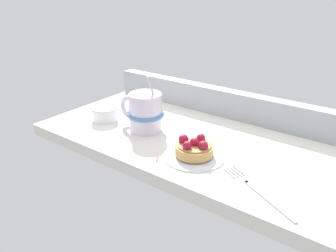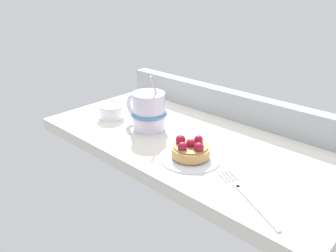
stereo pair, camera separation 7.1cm
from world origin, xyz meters
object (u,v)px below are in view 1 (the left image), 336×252
Objects in this scene: raspberry_tart at (194,148)px; dessert_fork at (257,190)px; coffee_mug at (144,112)px; dessert_plate at (194,155)px; sugar_bowl at (105,113)px.

raspberry_tart is 0.48× the size of dessert_fork.
coffee_mug reaches higher than dessert_fork.
dessert_plate and dessert_fork have the same top height.
raspberry_tart is (-0.03, -0.03, 1.76)cm from dessert_plate.
raspberry_tart is at bearing -130.56° from dessert_plate.
raspberry_tart is at bearing -14.90° from coffee_mug.
raspberry_tart is 28.81cm from sugar_bowl.
dessert_plate is 17.82cm from coffee_mug.
raspberry_tart is 17.47cm from coffee_mug.
coffee_mug is at bearing 7.81° from sugar_bowl.
sugar_bowl is (-28.70, 2.78, 1.57)cm from dessert_plate.
dessert_plate is at bearing 166.05° from dessert_fork.
coffee_mug is (-16.76, 4.42, 4.12)cm from dessert_plate.
coffee_mug is 1.93× the size of sugar_bowl.
coffee_mug reaches higher than raspberry_tart.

